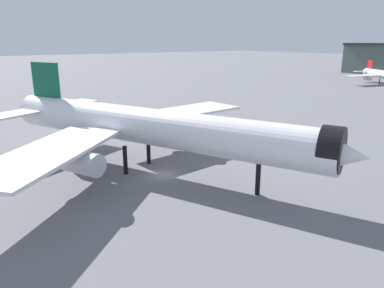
{
  "coord_description": "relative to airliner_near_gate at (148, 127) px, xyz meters",
  "views": [
    {
      "loc": [
        41.55,
        -25.49,
        18.4
      ],
      "look_at": [
        4.26,
        2.13,
        5.14
      ],
      "focal_mm": 34.14,
      "sensor_mm": 36.0,
      "label": 1
    }
  ],
  "objects": [
    {
      "name": "ground",
      "position": [
        2.45,
        0.69,
        -6.57
      ],
      "size": [
        900.0,
        900.0,
        0.0
      ],
      "primitive_type": "plane",
      "color": "slate"
    },
    {
      "name": "airliner_near_gate",
      "position": [
        0.0,
        0.0,
        0.0
      ],
      "size": [
        54.3,
        48.72,
        14.91
      ],
      "rotation": [
        0.0,
        0.0,
        0.4
      ],
      "color": "white",
      "rests_on": "ground"
    }
  ]
}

